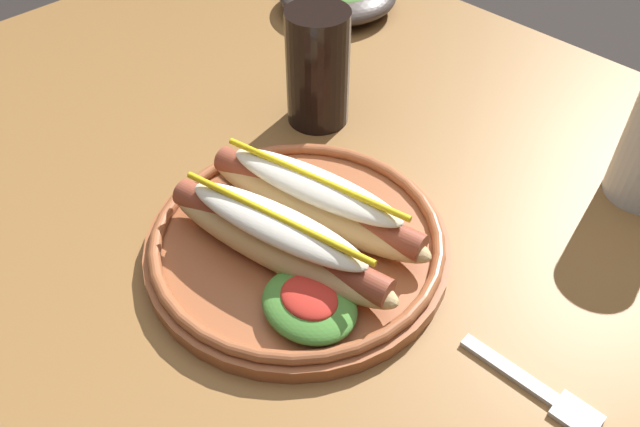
# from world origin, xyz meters

# --- Properties ---
(dining_table) EXTENTS (1.37, 0.94, 0.74)m
(dining_table) POSITION_xyz_m (0.00, 0.00, 0.65)
(dining_table) COLOR olive
(dining_table) RESTS_ON ground_plane
(hot_dog_plate) EXTENTS (0.29, 0.29, 0.08)m
(hot_dog_plate) POSITION_xyz_m (-0.04, -0.07, 0.77)
(hot_dog_plate) COLOR #9E5633
(hot_dog_plate) RESTS_ON dining_table
(fork) EXTENTS (0.12, 0.03, 0.00)m
(fork) POSITION_xyz_m (0.20, -0.04, 0.74)
(fork) COLOR silver
(fork) RESTS_ON dining_table
(soda_cup) EXTENTS (0.07, 0.07, 0.14)m
(soda_cup) POSITION_xyz_m (-0.18, 0.10, 0.81)
(soda_cup) COLOR black
(soda_cup) RESTS_ON dining_table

